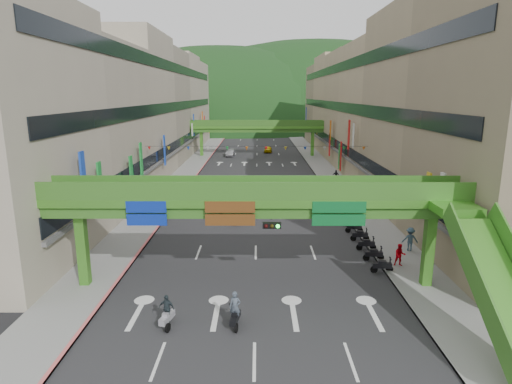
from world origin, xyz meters
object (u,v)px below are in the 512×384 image
(overpass_near, at_px, (271,211))
(scooter_rider_near, at_px, (235,311))
(scooter_rider_mid, at_px, (252,197))
(pedestrian_red, at_px, (400,257))
(car_yellow, at_px, (268,149))
(car_silver, at_px, (230,153))

(overpass_near, xyz_separation_m, scooter_rider_near, (-1.98, -4.38, -4.27))
(scooter_rider_mid, relative_size, pedestrian_red, 1.25)
(overpass_near, relative_size, car_yellow, 7.06)
(scooter_rider_near, height_order, pedestrian_red, scooter_rider_near)
(scooter_rider_near, xyz_separation_m, pedestrian_red, (11.34, 8.04, -0.12))
(overpass_near, relative_size, scooter_rider_near, 13.87)
(car_silver, xyz_separation_m, car_yellow, (7.62, 5.69, -0.01))
(overpass_near, xyz_separation_m, pedestrian_red, (9.36, 3.66, -4.39))
(car_yellow, relative_size, pedestrian_red, 2.44)
(car_silver, relative_size, car_yellow, 1.05)
(scooter_rider_mid, bearing_deg, car_yellow, 86.36)
(car_silver, bearing_deg, car_yellow, 41.09)
(scooter_rider_near, distance_m, car_yellow, 69.77)
(car_silver, bearing_deg, overpass_near, -79.69)
(car_yellow, bearing_deg, car_silver, -140.32)
(scooter_rider_mid, bearing_deg, pedestrian_red, -57.56)
(pedestrian_red, bearing_deg, scooter_rider_near, -137.82)
(pedestrian_red, bearing_deg, overpass_near, -151.80)
(scooter_rider_near, height_order, scooter_rider_mid, scooter_rider_mid)
(car_silver, xyz_separation_m, pedestrian_red, (15.58, -55.96, 0.13))
(car_silver, bearing_deg, scooter_rider_mid, -78.64)
(scooter_rider_mid, bearing_deg, scooter_rider_near, -91.26)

